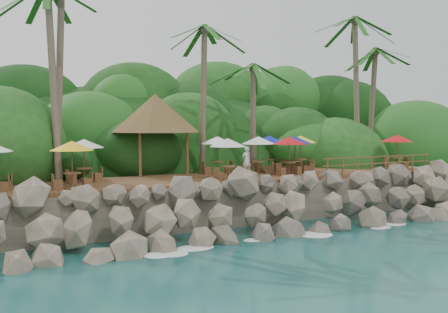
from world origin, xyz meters
TOP-DOWN VIEW (x-y plane):
  - ground at (0.00, 0.00)m, footprint 140.00×140.00m
  - land_base at (0.00, 16.00)m, footprint 32.00×25.20m
  - jungle_hill at (0.00, 23.50)m, footprint 44.80×28.00m
  - seawall at (0.00, 2.00)m, footprint 29.00×4.00m
  - terrace at (0.00, 6.00)m, footprint 26.00×5.00m
  - jungle_foliage at (0.00, 15.00)m, footprint 44.00×16.00m
  - foam_line at (0.00, 0.30)m, footprint 25.20×0.80m
  - palms at (2.01, 8.81)m, footprint 27.95×7.23m
  - palapa at (-2.73, 9.37)m, footprint 5.13×5.13m
  - dining_clusters at (-0.67, 5.82)m, footprint 25.59×5.06m
  - railing at (9.10, 3.65)m, footprint 8.30×0.10m
  - waiter at (1.54, 6.20)m, footprint 0.62×0.45m

SIDE VIEW (x-z plane):
  - ground at x=0.00m, z-range 0.00..0.00m
  - jungle_hill at x=0.00m, z-range -7.70..7.70m
  - jungle_foliage at x=0.00m, z-range -6.00..6.00m
  - foam_line at x=0.00m, z-range 0.00..0.06m
  - land_base at x=0.00m, z-range 0.00..2.10m
  - seawall at x=0.00m, z-range 0.00..2.30m
  - terrace at x=0.00m, z-range 2.10..2.30m
  - railing at x=9.10m, z-range 2.41..3.41m
  - waiter at x=1.54m, z-range 2.30..3.90m
  - dining_clusters at x=-0.67m, z-range 3.01..5.17m
  - palapa at x=-2.73m, z-range 3.49..8.09m
  - palms at x=2.01m, z-range 5.10..17.66m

